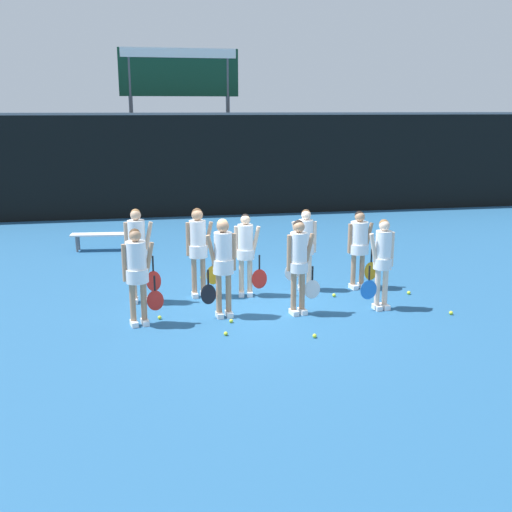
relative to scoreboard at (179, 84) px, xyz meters
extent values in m
plane|color=#235684|center=(0.58, -11.54, -4.45)|extent=(140.00, 140.00, 0.00)
cube|color=black|center=(0.58, -1.76, -2.75)|extent=(60.00, 0.06, 3.40)
cube|color=slate|center=(0.58, -1.76, -1.01)|extent=(60.00, 0.08, 0.08)
cylinder|color=#515156|center=(-1.72, 0.00, -1.62)|extent=(0.14, 0.14, 5.66)
cylinder|color=#515156|center=(1.72, 0.00, -1.62)|extent=(0.14, 0.14, 5.66)
cube|color=#0F3823|center=(0.00, 0.00, 0.40)|extent=(4.21, 0.12, 1.63)
cube|color=white|center=(0.00, -0.07, 1.05)|extent=(4.04, 0.02, 0.33)
cube|color=silver|center=(-2.40, -6.45, -4.02)|extent=(1.86, 0.54, 0.04)
cylinder|color=slate|center=(-1.64, -6.40, -4.24)|extent=(0.06, 0.06, 0.41)
cylinder|color=slate|center=(-1.67, -6.65, -4.24)|extent=(0.06, 0.06, 0.41)
cylinder|color=slate|center=(-3.14, -6.25, -4.24)|extent=(0.06, 0.06, 0.41)
cylinder|color=slate|center=(-3.17, -6.50, -4.24)|extent=(0.06, 0.06, 0.41)
cylinder|color=tan|center=(-1.48, -12.23, -4.05)|extent=(0.10, 0.10, 0.80)
cylinder|color=tan|center=(-1.66, -12.27, -4.05)|extent=(0.10, 0.10, 0.80)
cube|color=white|center=(-1.47, -12.26, -4.40)|extent=(0.16, 0.26, 0.09)
cube|color=white|center=(-1.65, -12.30, -4.40)|extent=(0.16, 0.26, 0.09)
cylinder|color=white|center=(-1.57, -12.25, -3.56)|extent=(0.39, 0.39, 0.24)
cylinder|color=white|center=(-1.57, -12.25, -3.31)|extent=(0.34, 0.34, 0.67)
sphere|color=tan|center=(-1.57, -12.25, -2.88)|extent=(0.20, 0.20, 0.20)
sphere|color=#4C331E|center=(-1.57, -12.23, -2.86)|extent=(0.18, 0.18, 0.18)
cylinder|color=tan|center=(-1.36, -12.21, -3.33)|extent=(0.22, 0.12, 0.64)
cylinder|color=tan|center=(-1.76, -12.29, -3.33)|extent=(0.08, 0.08, 0.63)
cylinder|color=black|center=(-1.28, -12.21, -3.73)|extent=(0.03, 0.03, 0.26)
ellipsoid|color=red|center=(-1.28, -12.21, -4.04)|extent=(0.29, 0.03, 0.36)
cylinder|color=tan|center=(0.01, -12.09, -4.03)|extent=(0.10, 0.10, 0.84)
cylinder|color=tan|center=(-0.16, -12.11, -4.03)|extent=(0.10, 0.10, 0.84)
cube|color=white|center=(0.01, -12.12, -4.40)|extent=(0.13, 0.25, 0.09)
cube|color=white|center=(-0.16, -12.14, -4.40)|extent=(0.13, 0.25, 0.09)
cylinder|color=white|center=(-0.08, -12.10, -3.52)|extent=(0.37, 0.37, 0.25)
cylinder|color=white|center=(-0.08, -12.10, -3.26)|extent=(0.32, 0.32, 0.69)
sphere|color=tan|center=(-0.08, -12.10, -2.80)|extent=(0.22, 0.22, 0.22)
sphere|color=#D8B772|center=(-0.08, -12.08, -2.78)|extent=(0.20, 0.20, 0.20)
cylinder|color=tan|center=(-0.28, -12.12, -3.27)|extent=(0.22, 0.09, 0.66)
cylinder|color=tan|center=(0.11, -12.08, -3.27)|extent=(0.08, 0.08, 0.66)
cylinder|color=black|center=(-0.35, -12.14, -3.69)|extent=(0.03, 0.03, 0.27)
ellipsoid|color=black|center=(-0.35, -12.14, -4.01)|extent=(0.27, 0.03, 0.37)
cylinder|color=tan|center=(1.34, -12.18, -4.04)|extent=(0.10, 0.10, 0.82)
cylinder|color=tan|center=(1.17, -12.21, -4.04)|extent=(0.10, 0.10, 0.82)
cube|color=white|center=(1.34, -12.21, -4.40)|extent=(0.15, 0.25, 0.09)
cube|color=white|center=(1.18, -12.24, -4.40)|extent=(0.15, 0.25, 0.09)
cylinder|color=white|center=(1.25, -12.20, -3.57)|extent=(0.35, 0.35, 0.18)
cylinder|color=white|center=(1.25, -12.20, -3.29)|extent=(0.31, 0.31, 0.68)
sphere|color=tan|center=(1.25, -12.20, -2.84)|extent=(0.21, 0.21, 0.21)
sphere|color=black|center=(1.25, -12.18, -2.82)|extent=(0.19, 0.19, 0.19)
cylinder|color=tan|center=(1.44, -12.17, -3.30)|extent=(0.22, 0.11, 0.65)
cylinder|color=tan|center=(1.07, -12.23, -3.30)|extent=(0.08, 0.08, 0.65)
cylinder|color=black|center=(1.53, -12.17, -3.71)|extent=(0.03, 0.03, 0.26)
ellipsoid|color=silver|center=(1.53, -12.17, -4.01)|extent=(0.30, 0.03, 0.35)
cylinder|color=beige|center=(2.91, -12.21, -4.05)|extent=(0.10, 0.10, 0.80)
cylinder|color=beige|center=(2.76, -12.22, -4.05)|extent=(0.10, 0.10, 0.80)
cube|color=white|center=(2.92, -12.24, -4.40)|extent=(0.13, 0.25, 0.09)
cube|color=white|center=(2.76, -12.25, -4.40)|extent=(0.13, 0.25, 0.09)
cylinder|color=white|center=(2.84, -12.21, -3.57)|extent=(0.33, 0.33, 0.20)
cylinder|color=white|center=(2.84, -12.21, -3.31)|extent=(0.29, 0.29, 0.67)
sphere|color=beige|center=(2.84, -12.21, -2.88)|extent=(0.20, 0.20, 0.20)
sphere|color=olive|center=(2.83, -12.19, -2.85)|extent=(0.18, 0.18, 0.18)
cylinder|color=beige|center=(2.65, -12.23, -3.32)|extent=(0.21, 0.10, 0.64)
cylinder|color=beige|center=(3.01, -12.20, -3.32)|extent=(0.08, 0.08, 0.64)
cylinder|color=black|center=(2.57, -12.26, -3.73)|extent=(0.03, 0.03, 0.27)
ellipsoid|color=blue|center=(2.57, -12.26, -4.05)|extent=(0.32, 0.03, 0.37)
cylinder|color=tan|center=(-1.48, -11.01, -4.02)|extent=(0.10, 0.10, 0.86)
cylinder|color=tan|center=(-1.65, -11.00, -4.02)|extent=(0.10, 0.10, 0.86)
cube|color=white|center=(-1.48, -11.04, -4.40)|extent=(0.12, 0.25, 0.09)
cube|color=white|center=(-1.65, -11.03, -4.40)|extent=(0.12, 0.25, 0.09)
cylinder|color=white|center=(-1.56, -11.00, -3.51)|extent=(0.37, 0.37, 0.23)
cylinder|color=white|center=(-1.56, -11.00, -3.22)|extent=(0.32, 0.32, 0.74)
sphere|color=tan|center=(-1.56, -11.00, -2.75)|extent=(0.20, 0.20, 0.20)
sphere|color=olive|center=(-1.56, -10.98, -2.73)|extent=(0.18, 0.18, 0.18)
cylinder|color=tan|center=(-1.36, -11.01, -3.23)|extent=(0.22, 0.09, 0.70)
cylinder|color=tan|center=(-1.76, -10.99, -3.23)|extent=(0.08, 0.08, 0.70)
cylinder|color=black|center=(-1.28, -11.04, -3.68)|extent=(0.03, 0.03, 0.29)
ellipsoid|color=red|center=(-1.28, -11.04, -4.03)|extent=(0.28, 0.03, 0.41)
cylinder|color=tan|center=(-0.32, -10.84, -4.03)|extent=(0.10, 0.10, 0.84)
cylinder|color=tan|center=(-0.49, -10.85, -4.03)|extent=(0.10, 0.10, 0.84)
cube|color=white|center=(-0.32, -10.87, -4.40)|extent=(0.12, 0.25, 0.09)
cube|color=white|center=(-0.49, -10.88, -4.40)|extent=(0.12, 0.25, 0.09)
cylinder|color=white|center=(-0.41, -10.84, -3.52)|extent=(0.37, 0.37, 0.24)
cylinder|color=white|center=(-0.41, -10.84, -3.27)|extent=(0.32, 0.32, 0.69)
sphere|color=tan|center=(-0.41, -10.84, -2.81)|extent=(0.22, 0.22, 0.22)
sphere|color=#4C331E|center=(-0.41, -10.82, -2.79)|extent=(0.20, 0.20, 0.20)
cylinder|color=tan|center=(-0.21, -10.83, -3.28)|extent=(0.21, 0.09, 0.65)
cylinder|color=tan|center=(-0.60, -10.85, -3.28)|extent=(0.08, 0.08, 0.65)
cylinder|color=black|center=(-0.13, -10.84, -3.70)|extent=(0.03, 0.03, 0.28)
ellipsoid|color=orange|center=(-0.13, -10.84, -4.03)|extent=(0.26, 0.03, 0.38)
cylinder|color=beige|center=(0.59, -10.96, -4.06)|extent=(0.10, 0.10, 0.78)
cylinder|color=beige|center=(0.43, -10.93, -4.06)|extent=(0.10, 0.10, 0.78)
cube|color=white|center=(0.59, -10.99, -4.40)|extent=(0.15, 0.25, 0.09)
cube|color=white|center=(0.43, -10.96, -4.40)|extent=(0.15, 0.25, 0.09)
cylinder|color=white|center=(0.51, -10.95, -3.60)|extent=(0.35, 0.35, 0.19)
cylinder|color=white|center=(0.51, -10.95, -3.34)|extent=(0.30, 0.30, 0.65)
sphere|color=beige|center=(0.51, -10.95, -2.92)|extent=(0.19, 0.19, 0.19)
sphere|color=black|center=(0.52, -10.93, -2.90)|extent=(0.18, 0.18, 0.18)
cylinder|color=beige|center=(0.70, -10.98, -3.36)|extent=(0.21, 0.11, 0.62)
cylinder|color=beige|center=(0.33, -10.92, -3.36)|extent=(0.08, 0.08, 0.62)
cylinder|color=black|center=(0.78, -11.01, -3.76)|extent=(0.03, 0.03, 0.29)
ellipsoid|color=red|center=(0.78, -11.01, -4.10)|extent=(0.31, 0.03, 0.40)
cylinder|color=beige|center=(1.84, -10.83, -4.05)|extent=(0.10, 0.10, 0.79)
cylinder|color=beige|center=(1.68, -10.80, -4.05)|extent=(0.10, 0.10, 0.79)
cube|color=white|center=(1.84, -10.86, -4.40)|extent=(0.15, 0.25, 0.09)
cube|color=white|center=(1.68, -10.83, -4.40)|extent=(0.15, 0.25, 0.09)
cylinder|color=white|center=(1.76, -10.81, -3.58)|extent=(0.34, 0.34, 0.22)
cylinder|color=white|center=(1.76, -10.81, -3.32)|extent=(0.30, 0.30, 0.67)
sphere|color=beige|center=(1.76, -10.81, -2.89)|extent=(0.19, 0.19, 0.19)
sphere|color=#4C331E|center=(1.77, -10.80, -2.87)|extent=(0.18, 0.18, 0.18)
cylinder|color=beige|center=(1.58, -10.78, -3.34)|extent=(0.22, 0.11, 0.63)
cylinder|color=beige|center=(1.94, -10.84, -3.34)|extent=(0.08, 0.08, 0.63)
cylinder|color=black|center=(1.49, -10.79, -3.74)|extent=(0.03, 0.03, 0.27)
ellipsoid|color=silver|center=(1.49, -10.79, -4.06)|extent=(0.30, 0.03, 0.37)
cylinder|color=tan|center=(2.96, -10.86, -4.06)|extent=(0.10, 0.10, 0.77)
cylinder|color=tan|center=(2.77, -10.89, -4.06)|extent=(0.10, 0.10, 0.77)
cube|color=white|center=(2.97, -10.89, -4.40)|extent=(0.15, 0.25, 0.09)
cube|color=white|center=(2.77, -10.91, -4.40)|extent=(0.15, 0.25, 0.09)
cylinder|color=white|center=(2.87, -10.87, -3.61)|extent=(0.41, 0.41, 0.20)
cylinder|color=white|center=(2.87, -10.87, -3.37)|extent=(0.36, 0.36, 0.63)
sphere|color=tan|center=(2.87, -10.87, -2.95)|extent=(0.20, 0.20, 0.20)
sphere|color=black|center=(2.86, -10.85, -2.93)|extent=(0.19, 0.19, 0.19)
cylinder|color=tan|center=(3.08, -10.84, -3.38)|extent=(0.21, 0.11, 0.60)
cylinder|color=tan|center=(2.66, -10.90, -3.38)|extent=(0.08, 0.08, 0.59)
cylinder|color=black|center=(3.16, -10.84, -3.77)|extent=(0.03, 0.03, 0.28)
ellipsoid|color=orange|center=(3.16, -10.84, -4.11)|extent=(0.28, 0.03, 0.39)
sphere|color=#CCE033|center=(0.00, -12.45, -4.41)|extent=(0.07, 0.07, 0.07)
sphere|color=#CCE033|center=(2.21, -11.37, -4.41)|extent=(0.07, 0.07, 0.07)
sphere|color=#CCE033|center=(3.18, -10.32, -4.41)|extent=(0.07, 0.07, 0.07)
sphere|color=#CCE033|center=(3.73, -11.49, -4.41)|extent=(0.07, 0.07, 0.07)
sphere|color=#CCE033|center=(-1.22, -12.04, -4.41)|extent=(0.07, 0.07, 0.07)
sphere|color=#CCE033|center=(1.23, -13.39, -4.41)|extent=(0.07, 0.07, 0.07)
sphere|color=#CCE033|center=(3.97, -12.77, -4.41)|extent=(0.07, 0.07, 0.07)
sphere|color=#CCE033|center=(-0.17, -13.03, -4.41)|extent=(0.07, 0.07, 0.07)
sphere|color=#CCE033|center=(-0.24, -9.63, -4.41)|extent=(0.07, 0.07, 0.07)
camera|label=1|loc=(-1.37, -22.17, -0.82)|focal=42.00mm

